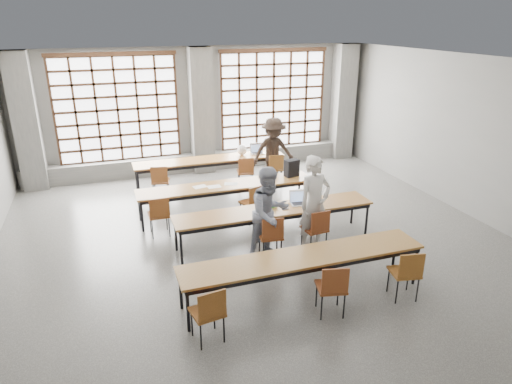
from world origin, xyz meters
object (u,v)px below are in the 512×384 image
at_px(student_back, 273,152).
at_px(mouse, 319,202).
at_px(plastic_bag, 242,150).
at_px(student_female, 270,213).
at_px(laptop_front, 299,200).
at_px(backpack, 292,168).
at_px(desk_row_c, 275,212).
at_px(desk_row_d, 304,259).
at_px(chair_near_left, 209,310).
at_px(green_box, 271,205).
at_px(student_male, 314,204).
at_px(chair_back_left, 160,179).
at_px(chair_near_right, 407,270).
at_px(chair_back_right, 275,166).
at_px(chair_mid_centre, 253,200).
at_px(chair_front_right, 317,226).
at_px(chair_back_mid, 246,170).
at_px(chair_near_mid, 333,285).
at_px(chair_mid_left, 159,212).
at_px(red_pouch, 207,309).
at_px(chair_mid_right, 311,193).
at_px(desk_row_a, 210,161).
at_px(laptop_back, 257,151).
at_px(desk_row_b, 227,187).
at_px(chair_front_left, 271,233).
at_px(phone, 285,209).

bearing_deg(student_back, mouse, -95.47).
bearing_deg(plastic_bag, student_female, -100.63).
height_order(laptop_front, backpack, backpack).
height_order(desk_row_c, desk_row_d, same).
distance_m(chair_near_left, green_box, 3.24).
height_order(student_male, student_back, student_male).
height_order(chair_back_left, plastic_bag, plastic_bag).
bearing_deg(mouse, chair_near_right, -83.54).
relative_size(student_back, laptop_front, 4.53).
xyz_separation_m(chair_back_right, backpack, (-0.12, -1.38, 0.39)).
distance_m(chair_mid_centre, chair_front_right, 1.79).
distance_m(chair_back_mid, chair_near_mid, 5.63).
height_order(chair_back_mid, chair_front_right, same).
bearing_deg(chair_near_left, desk_row_d, 20.42).
bearing_deg(chair_front_right, chair_mid_left, 148.94).
distance_m(desk_row_c, red_pouch, 3.14).
height_order(chair_back_right, chair_mid_right, same).
height_order(desk_row_c, laptop_front, laptop_front).
bearing_deg(student_female, student_male, -18.04).
relative_size(chair_mid_centre, chair_near_right, 1.00).
distance_m(desk_row_a, laptop_front, 3.72).
distance_m(chair_back_mid, green_box, 3.04).
bearing_deg(student_female, chair_back_mid, 61.14).
relative_size(chair_back_left, student_back, 0.49).
xyz_separation_m(desk_row_d, laptop_back, (1.20, 5.72, 0.13)).
height_order(desk_row_a, chair_near_right, chair_near_right).
bearing_deg(desk_row_c, chair_front_right, -45.98).
distance_m(desk_row_b, chair_front_right, 2.54).
bearing_deg(chair_back_left, student_back, 2.41).
distance_m(chair_back_mid, chair_front_left, 3.77).
bearing_deg(chair_back_right, chair_mid_left, -148.14).
relative_size(phone, plastic_bag, 0.45).
height_order(student_back, laptop_front, student_back).
bearing_deg(green_box, laptop_back, 74.96).
relative_size(chair_mid_centre, backpack, 2.20).
height_order(chair_front_left, laptop_front, laptop_front).
height_order(desk_row_b, laptop_front, laptop_front).
xyz_separation_m(laptop_back, mouse, (-0.00, -3.83, -0.04)).
relative_size(mouse, phone, 0.75).
height_order(chair_mid_right, student_back, student_back).
distance_m(laptop_front, red_pouch, 3.60).
relative_size(chair_mid_right, chair_front_left, 1.00).
height_order(chair_back_left, chair_front_left, same).
relative_size(chair_near_left, chair_near_mid, 1.00).
distance_m(chair_near_mid, student_male, 2.18).
height_order(chair_back_left, student_female, student_female).
height_order(student_back, backpack, student_back).
bearing_deg(chair_mid_centre, chair_near_mid, -89.51).
bearing_deg(green_box, student_back, 68.22).
height_order(chair_back_mid, chair_near_left, same).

